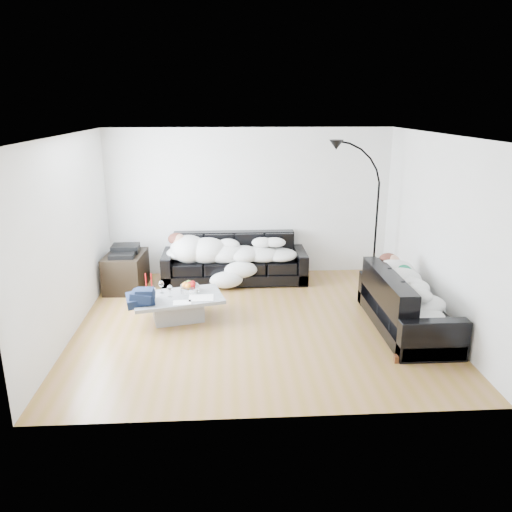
{
  "coord_description": "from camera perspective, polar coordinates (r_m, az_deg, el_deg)",
  "views": [
    {
      "loc": [
        -0.41,
        -6.5,
        2.98
      ],
      "look_at": [
        0.0,
        0.3,
        0.9
      ],
      "focal_mm": 35.0,
      "sensor_mm": 36.0,
      "label": 1
    }
  ],
  "objects": [
    {
      "name": "candle_left",
      "position": [
        7.43,
        -12.46,
        -2.96
      ],
      "size": [
        0.06,
        0.06,
        0.27
      ],
      "primitive_type": "cylinder",
      "rotation": [
        0.0,
        0.0,
        -0.26
      ],
      "color": "maroon",
      "rests_on": "coffee_table"
    },
    {
      "name": "navy_jacket",
      "position": [
        6.95,
        -12.95,
        -4.0
      ],
      "size": [
        0.43,
        0.37,
        0.2
      ],
      "primitive_type": null,
      "rotation": [
        0.0,
        0.0,
        0.13
      ],
      "color": "black",
      "rests_on": "coffee_table"
    },
    {
      "name": "stereo",
      "position": [
        8.51,
        -14.81,
        0.65
      ],
      "size": [
        0.45,
        0.35,
        0.13
      ],
      "primitive_type": "cube",
      "rotation": [
        0.0,
        0.0,
        0.02
      ],
      "color": "black",
      "rests_on": "av_cabinet"
    },
    {
      "name": "wine_glass_c",
      "position": [
        7.16,
        -9.82,
        -3.97
      ],
      "size": [
        0.08,
        0.08,
        0.18
      ],
      "primitive_type": "cylinder",
      "rotation": [
        0.0,
        0.0,
        0.09
      ],
      "color": "white",
      "rests_on": "coffee_table"
    },
    {
      "name": "newspaper_a",
      "position": [
        7.08,
        -6.28,
        -4.76
      ],
      "size": [
        0.35,
        0.27,
        0.01
      ],
      "primitive_type": "cube",
      "rotation": [
        0.0,
        0.0,
        0.02
      ],
      "color": "silver",
      "rests_on": "coffee_table"
    },
    {
      "name": "floor_lamp",
      "position": [
        8.57,
        13.59,
        3.66
      ],
      "size": [
        0.84,
        0.59,
        2.15
      ],
      "primitive_type": null,
      "rotation": [
        0.0,
        0.0,
        0.41
      ],
      "color": "black",
      "rests_on": "ground"
    },
    {
      "name": "coffee_table",
      "position": [
        7.26,
        -8.88,
        -5.91
      ],
      "size": [
        1.38,
        1.0,
        0.36
      ],
      "primitive_type": "cube",
      "rotation": [
        0.0,
        0.0,
        0.23
      ],
      "color": "#939699",
      "rests_on": "ground"
    },
    {
      "name": "wall_left",
      "position": [
        7.03,
        -20.66,
        2.05
      ],
      "size": [
        0.02,
        4.5,
        2.6
      ],
      "primitive_type": "cube",
      "color": "silver",
      "rests_on": "ground"
    },
    {
      "name": "sleeper_right",
      "position": [
        7.05,
        17.12,
        -3.29
      ],
      "size": [
        0.71,
        1.69,
        0.41
      ],
      "primitive_type": null,
      "rotation": [
        0.0,
        0.0,
        1.57
      ],
      "color": "silver",
      "rests_on": "sofa_right"
    },
    {
      "name": "ceiling",
      "position": [
        6.52,
        0.16,
        13.65
      ],
      "size": [
        5.0,
        5.0,
        0.0
      ],
      "primitive_type": "plane",
      "color": "white",
      "rests_on": "ground"
    },
    {
      "name": "wine_glass_a",
      "position": [
        7.32,
        -10.77,
        -3.5
      ],
      "size": [
        0.09,
        0.09,
        0.18
      ],
      "primitive_type": "cylinder",
      "rotation": [
        0.0,
        0.0,
        -0.19
      ],
      "color": "white",
      "rests_on": "coffee_table"
    },
    {
      "name": "wall_right",
      "position": [
        7.31,
        20.13,
        2.66
      ],
      "size": [
        0.02,
        4.5,
        2.6
      ],
      "primitive_type": "cube",
      "color": "silver",
      "rests_on": "ground"
    },
    {
      "name": "sleeper_back",
      "position": [
        8.56,
        -2.47,
        1.03
      ],
      "size": [
        2.1,
        0.72,
        0.42
      ],
      "primitive_type": null,
      "color": "silver",
      "rests_on": "sofa_back"
    },
    {
      "name": "teal_cushion",
      "position": [
        7.55,
        15.19,
        -1.05
      ],
      "size": [
        0.42,
        0.38,
        0.2
      ],
      "primitive_type": "ellipsoid",
      "rotation": [
        0.0,
        0.0,
        0.24
      ],
      "color": "#0E6742",
      "rests_on": "sofa_right"
    },
    {
      "name": "candle_right",
      "position": [
        7.47,
        -11.85,
        -2.88
      ],
      "size": [
        0.05,
        0.05,
        0.25
      ],
      "primitive_type": "cylinder",
      "rotation": [
        0.0,
        0.0,
        -0.24
      ],
      "color": "maroon",
      "rests_on": "coffee_table"
    },
    {
      "name": "newspaper_b",
      "position": [
        6.95,
        -8.44,
        -5.26
      ],
      "size": [
        0.26,
        0.2,
        0.01
      ],
      "primitive_type": "cube",
      "rotation": [
        0.0,
        0.0,
        0.08
      ],
      "color": "silver",
      "rests_on": "coffee_table"
    },
    {
      "name": "fruit_bowl",
      "position": [
        7.3,
        -7.59,
        -3.46
      ],
      "size": [
        0.33,
        0.33,
        0.17
      ],
      "primitive_type": "cylinder",
      "rotation": [
        0.0,
        0.0,
        0.23
      ],
      "color": "white",
      "rests_on": "coffee_table"
    },
    {
      "name": "wine_glass_b",
      "position": [
        7.18,
        -11.65,
        -4.06
      ],
      "size": [
        0.07,
        0.07,
        0.16
      ],
      "primitive_type": "cylinder",
      "rotation": [
        0.0,
        0.0,
        -0.07
      ],
      "color": "white",
      "rests_on": "coffee_table"
    },
    {
      "name": "ground",
      "position": [
        7.16,
        0.15,
        -7.61
      ],
      "size": [
        5.0,
        5.0,
        0.0
      ],
      "primitive_type": "plane",
      "color": "olive",
      "rests_on": "ground"
    },
    {
      "name": "wall_back",
      "position": [
        8.91,
        -0.76,
        6.12
      ],
      "size": [
        5.0,
        0.02,
        2.6
      ],
      "primitive_type": "cube",
      "color": "silver",
      "rests_on": "ground"
    },
    {
      "name": "sofa_right",
      "position": [
        7.13,
        16.96,
        -5.0
      ],
      "size": [
        0.85,
        1.97,
        0.8
      ],
      "primitive_type": "cube",
      "rotation": [
        0.0,
        0.0,
        1.57
      ],
      "color": "black",
      "rests_on": "ground"
    },
    {
      "name": "av_cabinet",
      "position": [
        8.62,
        -14.63,
        -1.69
      ],
      "size": [
        0.66,
        0.91,
        0.6
      ],
      "primitive_type": "cube",
      "rotation": [
        0.0,
        0.0,
        -0.06
      ],
      "color": "black",
      "rests_on": "ground"
    },
    {
      "name": "shoes",
      "position": [
        6.46,
        17.04,
        -10.82
      ],
      "size": [
        0.49,
        0.41,
        0.09
      ],
      "primitive_type": null,
      "rotation": [
        0.0,
        0.0,
        -0.29
      ],
      "color": "#472311",
      "rests_on": "ground"
    },
    {
      "name": "sofa_back",
      "position": [
        8.67,
        -2.46,
        -0.31
      ],
      "size": [
        2.48,
        0.86,
        0.81
      ],
      "primitive_type": "cube",
      "color": "black",
      "rests_on": "ground"
    }
  ]
}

